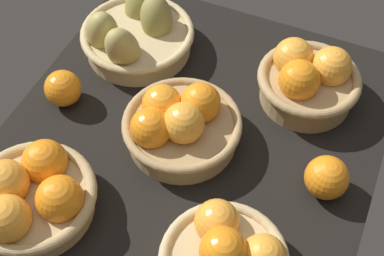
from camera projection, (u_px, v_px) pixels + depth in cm
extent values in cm
cube|color=black|center=(184.00, 152.00, 106.49)|extent=(84.00, 72.00, 3.00)
cylinder|color=tan|center=(182.00, 131.00, 104.56)|extent=(21.28, 21.28, 5.12)
torus|color=tan|center=(182.00, 123.00, 102.53)|extent=(23.01, 23.01, 1.73)
sphere|color=orange|center=(162.00, 104.00, 103.15)|extent=(7.86, 7.86, 7.86)
sphere|color=#F49E33|center=(184.00, 124.00, 98.81)|extent=(7.86, 7.86, 7.86)
sphere|color=orange|center=(200.00, 103.00, 102.42)|extent=(7.86, 7.86, 7.86)
sphere|color=orange|center=(151.00, 128.00, 99.42)|extent=(7.86, 7.86, 7.86)
cylinder|color=tan|center=(307.00, 88.00, 110.78)|extent=(18.91, 18.91, 5.95)
torus|color=tan|center=(309.00, 78.00, 108.41)|extent=(20.96, 20.96, 2.05)
sphere|color=orange|center=(299.00, 80.00, 105.53)|extent=(8.25, 8.25, 8.25)
sphere|color=#F49E33|center=(293.00, 57.00, 109.76)|extent=(8.25, 8.25, 8.25)
sphere|color=#F49E33|center=(331.00, 67.00, 107.86)|extent=(8.25, 8.25, 8.25)
cylinder|color=tan|center=(138.00, 41.00, 119.98)|extent=(23.22, 23.22, 4.89)
torus|color=tan|center=(137.00, 33.00, 118.04)|extent=(25.00, 25.00, 1.77)
ellipsoid|color=olive|center=(141.00, 5.00, 121.82)|extent=(13.19, 11.33, 13.92)
ellipsoid|color=tan|center=(123.00, 49.00, 112.56)|extent=(11.34, 8.22, 14.27)
ellipsoid|color=olive|center=(156.00, 19.00, 117.74)|extent=(12.65, 11.57, 12.41)
ellipsoid|color=tan|center=(103.00, 34.00, 116.07)|extent=(11.48, 11.83, 14.00)
cylinder|color=tan|center=(34.00, 202.00, 95.30)|extent=(20.74, 20.74, 4.72)
torus|color=tan|center=(31.00, 196.00, 93.42)|extent=(22.87, 22.87, 2.13)
sphere|color=orange|center=(60.00, 199.00, 91.32)|extent=(8.24, 8.24, 8.24)
sphere|color=#F49E33|center=(6.00, 219.00, 88.64)|extent=(8.24, 8.24, 8.24)
sphere|color=#F49E33|center=(5.00, 183.00, 92.41)|extent=(8.24, 8.24, 8.24)
sphere|color=orange|center=(45.00, 162.00, 96.22)|extent=(8.24, 8.24, 8.24)
sphere|color=orange|center=(223.00, 251.00, 83.48)|extent=(7.63, 7.63, 7.63)
sphere|color=#F49E33|center=(217.00, 222.00, 88.99)|extent=(7.63, 7.63, 7.63)
sphere|color=orange|center=(63.00, 88.00, 109.69)|extent=(7.54, 7.54, 7.54)
sphere|color=orange|center=(327.00, 177.00, 96.47)|extent=(8.05, 8.05, 8.05)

